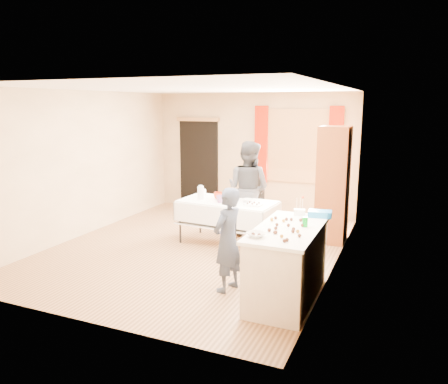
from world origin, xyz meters
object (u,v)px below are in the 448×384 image
at_px(girl, 228,240).
at_px(cabinet, 333,185).
at_px(counter, 287,263).
at_px(party_table, 228,218).
at_px(woman, 248,189).
at_px(chair, 254,213).

bearing_deg(girl, cabinet, 175.25).
bearing_deg(counter, party_table, 131.27).
bearing_deg(counter, girl, -175.84).
bearing_deg(girl, party_table, -143.84).
distance_m(girl, woman, 2.48).
bearing_deg(chair, woman, -98.48).
height_order(cabinet, chair, cabinet).
xyz_separation_m(cabinet, woman, (-1.46, -0.23, -0.14)).
bearing_deg(chair, girl, -92.08).
height_order(party_table, girl, girl).
bearing_deg(counter, cabinet, 87.78).
xyz_separation_m(party_table, girl, (0.74, -1.77, 0.23)).
bearing_deg(woman, chair, -72.96).
relative_size(chair, girl, 0.70).
height_order(counter, girl, girl).
height_order(counter, chair, chair).
bearing_deg(party_table, girl, -63.23).
xyz_separation_m(chair, girl, (0.65, -2.89, 0.39)).
distance_m(counter, chair, 3.17).
relative_size(counter, chair, 1.64).
xyz_separation_m(party_table, woman, (0.14, 0.62, 0.42)).
distance_m(party_table, chair, 1.13).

